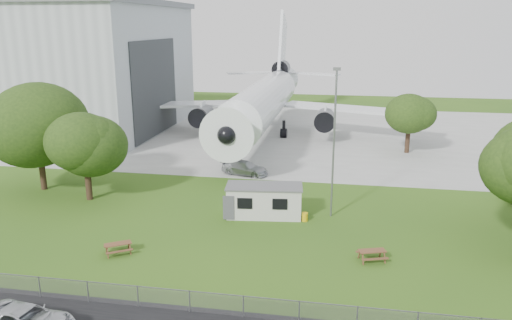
% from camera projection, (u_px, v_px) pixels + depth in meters
% --- Properties ---
extents(ground, '(160.00, 160.00, 0.00)m').
position_uv_depth(ground, '(216.00, 240.00, 36.63)').
color(ground, '#446D1B').
extents(concrete_apron, '(120.00, 46.00, 0.03)m').
position_uv_depth(concrete_apron, '(281.00, 133.00, 72.73)').
color(concrete_apron, '#B7B7B2').
rests_on(concrete_apron, ground).
extents(hangar, '(43.00, 31.00, 18.55)m').
position_uv_depth(hangar, '(29.00, 65.00, 74.70)').
color(hangar, '#B2B7BC').
rests_on(hangar, ground).
extents(airliner, '(46.36, 47.73, 17.69)m').
position_uv_depth(airliner, '(265.00, 98.00, 69.64)').
color(airliner, white).
rests_on(airliner, ground).
extents(site_cabin, '(6.88, 3.38, 2.62)m').
position_uv_depth(site_cabin, '(264.00, 201.00, 40.89)').
color(site_cabin, beige).
rests_on(site_cabin, ground).
extents(picnic_west, '(2.33, 2.24, 0.76)m').
position_uv_depth(picnic_west, '(119.00, 253.00, 34.42)').
color(picnic_west, brown).
rests_on(picnic_west, ground).
extents(picnic_east, '(2.18, 1.98, 0.76)m').
position_uv_depth(picnic_east, '(371.00, 261.00, 33.37)').
color(picnic_east, brown).
rests_on(picnic_east, ground).
extents(fence, '(58.00, 0.04, 1.30)m').
position_uv_depth(fence, '(173.00, 310.00, 27.60)').
color(fence, gray).
rests_on(fence, ground).
extents(lamp_mast, '(0.16, 0.16, 12.00)m').
position_uv_depth(lamp_mast, '(334.00, 145.00, 39.57)').
color(lamp_mast, slate).
rests_on(lamp_mast, ground).
extents(tree_west_big, '(9.62, 9.62, 10.83)m').
position_uv_depth(tree_west_big, '(37.00, 128.00, 46.30)').
color(tree_west_big, '#382619').
rests_on(tree_west_big, ground).
extents(tree_west_small, '(6.91, 6.91, 8.39)m').
position_uv_depth(tree_west_small, '(85.00, 146.00, 43.80)').
color(tree_west_small, '#382619').
rests_on(tree_west_small, ground).
extents(tree_far_apron, '(6.35, 6.35, 7.92)m').
position_uv_depth(tree_far_apron, '(410.00, 115.00, 60.12)').
color(tree_far_apron, '#382619').
rests_on(tree_far_apron, ground).
extents(car_apron_van, '(5.30, 3.12, 1.44)m').
position_uv_depth(car_apron_van, '(245.00, 168.00, 52.26)').
color(car_apron_van, '#B1B3B9').
rests_on(car_apron_van, ground).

